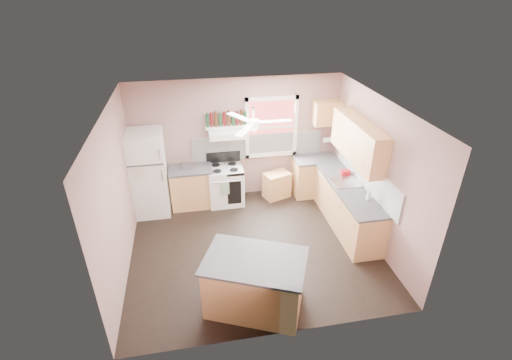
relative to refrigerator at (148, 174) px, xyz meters
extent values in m
plane|color=black|center=(1.93, -1.59, -0.91)|extent=(4.50, 4.50, 0.00)
plane|color=white|center=(1.93, -1.59, 1.79)|extent=(4.50, 4.50, 0.00)
cube|color=#8D6A63|center=(1.93, 0.43, 0.44)|extent=(4.50, 0.05, 2.70)
cube|color=#8D6A63|center=(4.21, -1.59, 0.44)|extent=(0.05, 4.00, 2.70)
cube|color=#8D6A63|center=(-0.34, -1.59, 0.44)|extent=(0.05, 4.00, 2.70)
cube|color=white|center=(2.38, 0.39, 0.27)|extent=(2.90, 0.03, 0.55)
cube|color=white|center=(4.17, -1.29, 0.27)|extent=(0.03, 2.60, 0.55)
cube|color=maroon|center=(2.68, 0.39, 0.69)|extent=(1.00, 0.02, 1.20)
cube|color=white|center=(2.68, 0.36, 0.69)|extent=(1.16, 0.07, 1.36)
cube|color=white|center=(0.00, 0.00, 0.00)|extent=(0.77, 0.75, 1.82)
cube|color=tan|center=(0.87, 0.11, -0.48)|extent=(0.90, 0.60, 0.86)
cube|color=#3F3F41|center=(0.87, 0.11, -0.03)|extent=(0.92, 0.62, 0.04)
cube|color=silver|center=(0.88, 0.11, 0.08)|extent=(0.31, 0.22, 0.18)
cube|color=white|center=(1.61, 0.08, -0.48)|extent=(0.75, 0.65, 0.86)
cube|color=white|center=(1.70, 0.16, 0.71)|extent=(0.78, 0.50, 0.14)
cube|color=white|center=(1.70, 0.28, 0.81)|extent=(0.90, 0.26, 0.03)
cube|color=tan|center=(2.77, 0.09, -0.63)|extent=(0.66, 0.54, 0.56)
cube|color=tan|center=(3.68, 0.11, -0.48)|extent=(1.00, 0.60, 0.86)
cube|color=tan|center=(3.88, -1.29, -0.48)|extent=(0.60, 2.20, 0.86)
cube|color=#3F3F41|center=(3.68, 0.11, -0.03)|extent=(1.02, 0.62, 0.04)
cube|color=#3F3F41|center=(3.87, -1.29, -0.03)|extent=(0.62, 2.22, 0.04)
cube|color=silver|center=(3.87, -1.09, -0.01)|extent=(0.55, 0.45, 0.03)
cylinder|color=silver|center=(4.03, -1.09, 0.06)|extent=(0.03, 0.03, 0.14)
cube|color=tan|center=(4.01, -1.09, 0.87)|extent=(0.33, 1.80, 0.76)
cube|color=tan|center=(3.88, 0.24, 0.99)|extent=(0.60, 0.33, 0.52)
cylinder|color=white|center=(4.00, 0.27, 0.34)|extent=(0.26, 0.12, 0.12)
cube|color=tan|center=(1.70, -3.01, -0.48)|extent=(1.61, 1.35, 0.86)
cube|color=#3F3F41|center=(1.70, -3.01, -0.03)|extent=(1.72, 1.46, 0.04)
cylinder|color=white|center=(1.93, -1.59, 1.54)|extent=(0.20, 0.20, 0.08)
imported|color=silver|center=(4.02, -1.79, 0.11)|extent=(0.10, 0.10, 0.23)
cube|color=#AB0E17|center=(4.00, -0.77, 0.04)|extent=(0.18, 0.12, 0.10)
cylinder|color=#143819|center=(1.30, 0.28, 0.96)|extent=(0.06, 0.06, 0.27)
cylinder|color=#590F0F|center=(1.39, 0.28, 0.97)|extent=(0.06, 0.06, 0.29)
cylinder|color=#3F230F|center=(1.48, 0.28, 0.98)|extent=(0.06, 0.06, 0.31)
cylinder|color=#143819|center=(1.57, 0.28, 0.96)|extent=(0.06, 0.06, 0.27)
cylinder|color=#590F0F|center=(1.66, 0.28, 0.97)|extent=(0.06, 0.06, 0.29)
cylinder|color=#3F230F|center=(1.75, 0.28, 0.98)|extent=(0.06, 0.06, 0.31)
cylinder|color=#143819|center=(1.84, 0.28, 0.96)|extent=(0.06, 0.06, 0.27)
cylinder|color=#590F0F|center=(1.93, 0.28, 0.97)|extent=(0.06, 0.06, 0.29)
cylinder|color=#3F230F|center=(2.02, 0.28, 0.98)|extent=(0.06, 0.06, 0.31)
cylinder|color=#143819|center=(2.10, 0.28, 0.96)|extent=(0.06, 0.06, 0.27)
camera|label=1|loc=(0.96, -7.05, 3.54)|focal=26.00mm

